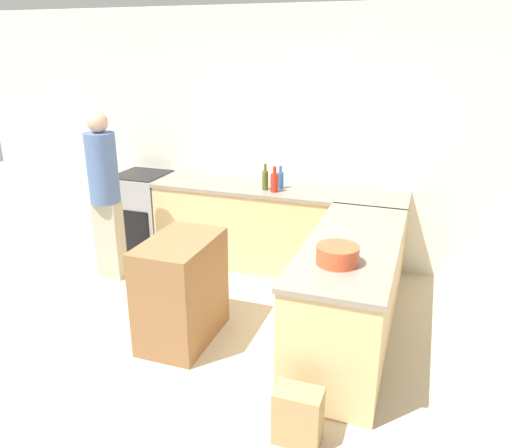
{
  "coord_description": "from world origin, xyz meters",
  "views": [
    {
      "loc": [
        1.47,
        -2.69,
        2.31
      ],
      "look_at": [
        0.21,
        0.88,
        0.94
      ],
      "focal_mm": 35.0,
      "sensor_mm": 36.0,
      "label": 1
    }
  ],
  "objects_px": {
    "island_table": "(182,290)",
    "person_by_range": "(105,190)",
    "range_oven": "(144,212)",
    "olive_oil_bottle": "(265,179)",
    "mixing_bowl": "(338,255)",
    "paper_bag": "(298,416)",
    "hot_sauce_bottle": "(274,182)",
    "water_bottle_blue": "(280,179)"
  },
  "relations": [
    {
      "from": "range_oven",
      "to": "mixing_bowl",
      "type": "relative_size",
      "value": 3.12
    },
    {
      "from": "olive_oil_bottle",
      "to": "hot_sauce_bottle",
      "type": "bearing_deg",
      "value": -19.72
    },
    {
      "from": "island_table",
      "to": "olive_oil_bottle",
      "type": "distance_m",
      "value": 1.62
    },
    {
      "from": "hot_sauce_bottle",
      "to": "mixing_bowl",
      "type": "bearing_deg",
      "value": -58.72
    },
    {
      "from": "island_table",
      "to": "person_by_range",
      "type": "relative_size",
      "value": 0.51
    },
    {
      "from": "mixing_bowl",
      "to": "olive_oil_bottle",
      "type": "relative_size",
      "value": 1.06
    },
    {
      "from": "island_table",
      "to": "mixing_bowl",
      "type": "relative_size",
      "value": 2.99
    },
    {
      "from": "range_oven",
      "to": "water_bottle_blue",
      "type": "distance_m",
      "value": 1.76
    },
    {
      "from": "hot_sauce_bottle",
      "to": "paper_bag",
      "type": "height_order",
      "value": "hot_sauce_bottle"
    },
    {
      "from": "range_oven",
      "to": "island_table",
      "type": "bearing_deg",
      "value": -50.43
    },
    {
      "from": "mixing_bowl",
      "to": "person_by_range",
      "type": "height_order",
      "value": "person_by_range"
    },
    {
      "from": "water_bottle_blue",
      "to": "hot_sauce_bottle",
      "type": "relative_size",
      "value": 0.91
    },
    {
      "from": "mixing_bowl",
      "to": "olive_oil_bottle",
      "type": "bearing_deg",
      "value": 123.56
    },
    {
      "from": "range_oven",
      "to": "olive_oil_bottle",
      "type": "xyz_separation_m",
      "value": [
        1.54,
        -0.11,
        0.55
      ]
    },
    {
      "from": "island_table",
      "to": "range_oven",
      "type": "bearing_deg",
      "value": 129.57
    },
    {
      "from": "mixing_bowl",
      "to": "paper_bag",
      "type": "xyz_separation_m",
      "value": [
        -0.06,
        -0.72,
        -0.78
      ]
    },
    {
      "from": "mixing_bowl",
      "to": "olive_oil_bottle",
      "type": "height_order",
      "value": "olive_oil_bottle"
    },
    {
      "from": "range_oven",
      "to": "island_table",
      "type": "distance_m",
      "value": 2.1
    },
    {
      "from": "hot_sauce_bottle",
      "to": "person_by_range",
      "type": "bearing_deg",
      "value": -157.05
    },
    {
      "from": "hot_sauce_bottle",
      "to": "paper_bag",
      "type": "bearing_deg",
      "value": -68.84
    },
    {
      "from": "olive_oil_bottle",
      "to": "person_by_range",
      "type": "bearing_deg",
      "value": -154.15
    },
    {
      "from": "mixing_bowl",
      "to": "paper_bag",
      "type": "distance_m",
      "value": 1.07
    },
    {
      "from": "island_table",
      "to": "paper_bag",
      "type": "relative_size",
      "value": 2.42
    },
    {
      "from": "olive_oil_bottle",
      "to": "person_by_range",
      "type": "distance_m",
      "value": 1.61
    },
    {
      "from": "island_table",
      "to": "paper_bag",
      "type": "xyz_separation_m",
      "value": [
        1.2,
        -0.8,
        -0.26
      ]
    },
    {
      "from": "water_bottle_blue",
      "to": "olive_oil_bottle",
      "type": "bearing_deg",
      "value": -140.94
    },
    {
      "from": "range_oven",
      "to": "island_table",
      "type": "xyz_separation_m",
      "value": [
        1.34,
        -1.62,
        -0.02
      ]
    },
    {
      "from": "mixing_bowl",
      "to": "hot_sauce_bottle",
      "type": "height_order",
      "value": "hot_sauce_bottle"
    },
    {
      "from": "range_oven",
      "to": "mixing_bowl",
      "type": "height_order",
      "value": "mixing_bowl"
    },
    {
      "from": "olive_oil_bottle",
      "to": "island_table",
      "type": "bearing_deg",
      "value": -97.83
    },
    {
      "from": "island_table",
      "to": "olive_oil_bottle",
      "type": "bearing_deg",
      "value": 82.17
    },
    {
      "from": "olive_oil_bottle",
      "to": "paper_bag",
      "type": "height_order",
      "value": "olive_oil_bottle"
    },
    {
      "from": "island_table",
      "to": "person_by_range",
      "type": "distance_m",
      "value": 1.56
    },
    {
      "from": "range_oven",
      "to": "person_by_range",
      "type": "relative_size",
      "value": 0.53
    },
    {
      "from": "range_oven",
      "to": "hot_sauce_bottle",
      "type": "xyz_separation_m",
      "value": [
        1.66,
        -0.16,
        0.55
      ]
    },
    {
      "from": "island_table",
      "to": "person_by_range",
      "type": "xyz_separation_m",
      "value": [
        -1.25,
        0.8,
        0.51
      ]
    },
    {
      "from": "island_table",
      "to": "paper_bag",
      "type": "height_order",
      "value": "island_table"
    },
    {
      "from": "olive_oil_bottle",
      "to": "hot_sauce_bottle",
      "type": "relative_size",
      "value": 1.05
    },
    {
      "from": "olive_oil_bottle",
      "to": "person_by_range",
      "type": "height_order",
      "value": "person_by_range"
    },
    {
      "from": "island_table",
      "to": "water_bottle_blue",
      "type": "bearing_deg",
      "value": 78.17
    },
    {
      "from": "hot_sauce_bottle",
      "to": "olive_oil_bottle",
      "type": "bearing_deg",
      "value": 160.28
    },
    {
      "from": "hot_sauce_bottle",
      "to": "water_bottle_blue",
      "type": "bearing_deg",
      "value": 83.41
    }
  ]
}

